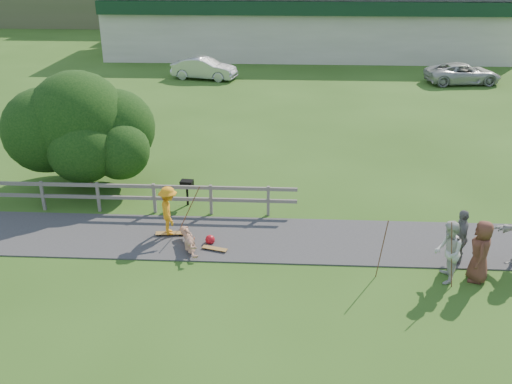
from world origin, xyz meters
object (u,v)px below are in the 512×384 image
at_px(spectator_b, 461,237).
at_px(tree, 81,142).
at_px(skater_fallen, 189,240).
at_px(car_silver, 204,68).
at_px(skater_rider, 169,213).
at_px(spectator_a, 448,252).
at_px(car_white, 463,74).
at_px(bbq, 187,193).
at_px(spectator_c, 481,251).

height_order(spectator_b, tree, tree).
distance_m(skater_fallen, spectator_b, 8.15).
height_order(spectator_b, car_silver, spectator_b).
relative_size(skater_rider, spectator_b, 0.94).
bearing_deg(skater_rider, spectator_a, -122.95).
bearing_deg(car_white, car_silver, 80.97).
distance_m(skater_rider, spectator_b, 8.97).
bearing_deg(bbq, skater_fallen, -73.52).
height_order(spectator_a, bbq, spectator_a).
height_order(skater_rider, car_white, skater_rider).
height_order(spectator_a, spectator_c, spectator_c).
bearing_deg(spectator_a, skater_fallen, -91.96).
xyz_separation_m(tree, bbq, (4.31, -1.67, -1.28)).
height_order(skater_rider, skater_fallen, skater_rider).
distance_m(skater_fallen, car_silver, 23.93).
xyz_separation_m(skater_rider, tree, (-4.13, 4.06, 0.94)).
bearing_deg(skater_fallen, bbq, 81.20).
bearing_deg(spectator_a, car_silver, -149.10).
distance_m(skater_fallen, tree, 7.07).
distance_m(skater_rider, spectator_a, 8.56).
relative_size(skater_fallen, car_white, 0.33).
relative_size(skater_rider, tree, 0.27).
distance_m(skater_rider, bbq, 2.43).
bearing_deg(car_white, bbq, 135.18).
xyz_separation_m(skater_rider, spectator_c, (9.18, -2.13, 0.11)).
height_order(spectator_b, spectator_c, spectator_c).
distance_m(spectator_c, tree, 14.70).
height_order(car_silver, tree, tree).
relative_size(skater_fallen, spectator_b, 0.95).
distance_m(spectator_b, bbq, 9.43).
relative_size(tree, bbq, 6.39).
distance_m(spectator_a, spectator_c, 0.92).
bearing_deg(spectator_a, spectator_c, 103.97).
bearing_deg(car_white, spectator_b, 156.91).
distance_m(skater_fallen, car_white, 27.56).
bearing_deg(spectator_c, tree, -101.70).
distance_m(spectator_a, bbq, 9.32).
relative_size(skater_fallen, car_silver, 0.37).
bearing_deg(skater_rider, car_silver, -12.87).
bearing_deg(car_white, skater_fallen, 140.20).
bearing_deg(tree, skater_fallen, -44.84).
bearing_deg(spectator_a, car_white, 172.42).
distance_m(skater_fallen, spectator_a, 7.65).
bearing_deg(tree, car_silver, 83.70).
xyz_separation_m(car_silver, tree, (-2.08, -18.88, 1.02)).
height_order(skater_fallen, spectator_b, spectator_b).
bearing_deg(car_silver, skater_rider, -162.08).
height_order(skater_fallen, spectator_c, spectator_c).
bearing_deg(spectator_b, skater_rider, -90.51).
distance_m(skater_rider, spectator_c, 9.42).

